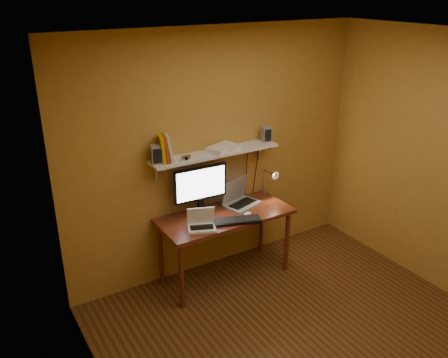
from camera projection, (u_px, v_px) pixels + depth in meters
room at (321, 212)px, 3.72m from camera, size 3.44×3.24×2.64m
desk at (225, 222)px, 4.92m from camera, size 1.40×0.60×0.75m
wall_shelf at (215, 153)px, 4.81m from camera, size 1.40×0.25×0.21m
monitor at (200, 188)px, 4.79m from camera, size 0.58×0.26×0.52m
laptop at (239, 198)px, 5.09m from camera, size 0.43×0.36×0.28m
netbook at (201, 222)px, 4.60m from camera, size 0.32×0.28×0.20m
keyboard at (237, 221)px, 4.73m from camera, size 0.50×0.31×0.03m
mouse at (247, 214)px, 4.86m from camera, size 0.10×0.07×0.03m
desk_lamp at (270, 179)px, 5.22m from camera, size 0.09×0.23×0.38m
speaker_left at (157, 154)px, 4.46m from camera, size 0.13×0.13×0.18m
speaker_right at (266, 134)px, 5.08m from camera, size 0.11×0.11×0.16m
books at (166, 149)px, 4.50m from camera, size 0.17×0.19×0.26m
shelf_camera at (186, 158)px, 4.55m from camera, size 0.09×0.04×0.06m
router at (223, 148)px, 4.82m from camera, size 0.36×0.29×0.05m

